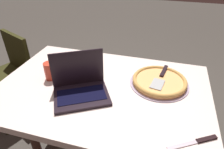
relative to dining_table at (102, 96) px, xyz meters
The scene contains 7 objects.
dining_table is the anchor object (origin of this frame).
laptop 0.18m from the dining_table, 43.05° to the left, with size 0.39×0.36×0.24m.
pizza_plate 0.42m from the dining_table, 36.36° to the right, with size 0.22×0.22×0.04m.
pizza_tray 0.37m from the dining_table, 158.56° to the right, with size 0.37×0.37×0.04m.
table_knife 0.61m from the dining_table, 153.26° to the left, with size 0.22×0.14×0.01m.
drink_cup 0.37m from the dining_table, ahead, with size 0.07×0.07×0.11m.
chair_near 1.12m from the dining_table, 18.07° to the right, with size 0.54×0.54×0.84m.
Camera 1 is at (-0.34, 0.94, 1.51)m, focal length 32.21 mm.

